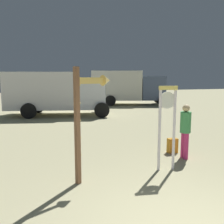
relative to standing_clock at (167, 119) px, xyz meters
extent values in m
cylinder|color=white|center=(-0.19, 0.02, -0.31)|extent=(0.07, 0.07, 2.06)
cylinder|color=white|center=(0.19, -0.04, -0.31)|extent=(0.07, 0.07, 2.06)
cube|color=#FDE16A|center=(0.00, -0.01, 0.77)|extent=(0.47, 0.15, 0.10)
cylinder|color=white|center=(0.00, 0.02, 0.46)|extent=(0.42, 0.11, 0.42)
cube|color=black|center=(0.01, 0.05, 0.46)|extent=(0.10, 0.03, 0.06)
cube|color=black|center=(0.01, 0.05, 0.46)|extent=(0.04, 0.02, 0.16)
cube|color=brown|center=(-2.29, -0.13, -0.04)|extent=(0.13, 0.13, 2.59)
cube|color=#FAD067|center=(-1.93, 0.04, 0.96)|extent=(0.66, 0.35, 0.14)
cone|color=#FAD067|center=(-1.53, 0.23, 0.96)|extent=(0.31, 0.32, 0.25)
sphere|color=#F9DF82|center=(-2.22, -0.10, -0.69)|extent=(0.04, 0.04, 0.04)
sphere|color=#FEE686|center=(-2.22, -0.10, -0.30)|extent=(0.04, 0.04, 0.04)
sphere|color=#FFEA8F|center=(-2.22, -0.10, 0.09)|extent=(0.04, 0.04, 0.04)
sphere|color=#F9E988|center=(-2.22, -0.10, 0.48)|extent=(0.04, 0.04, 0.04)
sphere|color=#FFE782|center=(-2.22, -0.10, 0.87)|extent=(0.04, 0.04, 0.04)
cylinder|color=#C62E6A|center=(0.98, 0.55, -0.95)|extent=(0.14, 0.14, 0.77)
cylinder|color=#C62E6A|center=(0.99, 0.70, -0.95)|extent=(0.14, 0.14, 0.77)
cylinder|color=#3F9351|center=(0.99, 0.63, -0.26)|extent=(0.31, 0.31, 0.61)
sphere|color=#D9B983|center=(0.99, 0.63, 0.15)|extent=(0.21, 0.21, 0.21)
cube|color=orange|center=(0.94, 1.21, -1.11)|extent=(0.31, 0.19, 0.46)
cube|color=orange|center=(0.94, 1.32, -1.18)|extent=(0.22, 0.04, 0.20)
cube|color=silver|center=(-2.70, 10.52, 0.24)|extent=(4.56, 3.26, 2.25)
cube|color=silver|center=(0.25, 9.83, 0.04)|extent=(2.29, 2.62, 1.85)
cube|color=black|center=(1.15, 9.62, 0.41)|extent=(0.46, 1.86, 0.81)
cylinder|color=black|center=(0.64, 8.50, -0.89)|extent=(0.93, 0.45, 0.90)
cylinder|color=black|center=(1.19, 10.85, -0.89)|extent=(0.93, 0.45, 0.90)
cylinder|color=black|center=(-3.51, 9.47, -0.89)|extent=(0.93, 0.45, 0.90)
cylinder|color=black|center=(-2.96, 11.82, -0.89)|extent=(0.93, 0.45, 0.90)
cube|color=silver|center=(3.82, 15.07, 0.37)|extent=(4.79, 3.57, 2.51)
cube|color=#455471|center=(6.83, 14.07, 0.14)|extent=(2.58, 2.74, 2.05)
cube|color=black|center=(7.78, 13.76, 0.55)|extent=(0.62, 1.79, 0.90)
cylinder|color=black|center=(7.16, 12.71, -0.89)|extent=(0.93, 0.52, 0.90)
cylinder|color=black|center=(7.91, 14.97, -0.89)|extent=(0.93, 0.52, 0.90)
cylinder|color=black|center=(2.93, 14.11, -0.89)|extent=(0.93, 0.52, 0.90)
cylinder|color=black|center=(3.68, 16.37, -0.89)|extent=(0.93, 0.52, 0.90)
camera|label=1|loc=(-3.16, -5.30, 1.01)|focal=38.86mm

